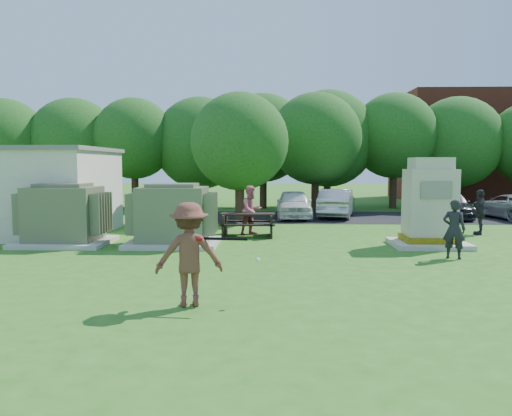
{
  "coord_description": "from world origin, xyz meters",
  "views": [
    {
      "loc": [
        0.49,
        -12.03,
        2.7
      ],
      "look_at": [
        0.0,
        4.0,
        1.3
      ],
      "focal_mm": 35.0,
      "sensor_mm": 36.0,
      "label": 1
    }
  ],
  "objects_px": {
    "batter": "(189,254)",
    "car_silver_a": "(337,203)",
    "person_by_generator": "(454,229)",
    "car_silver_b": "(510,206)",
    "generator_cabinet": "(430,208)",
    "picnic_table": "(248,222)",
    "person_walking_right": "(480,212)",
    "car_dark": "(449,205)",
    "transformer_right": "(173,216)",
    "person_at_picnic": "(251,210)",
    "transformer_left": "(64,216)",
    "car_white": "(294,204)"
  },
  "relations": [
    {
      "from": "generator_cabinet",
      "to": "transformer_right",
      "type": "bearing_deg",
      "value": 179.82
    },
    {
      "from": "batter",
      "to": "car_silver_a",
      "type": "xyz_separation_m",
      "value": [
        4.93,
        16.22,
        -0.27
      ]
    },
    {
      "from": "generator_cabinet",
      "to": "car_silver_b",
      "type": "bearing_deg",
      "value": 52.24
    },
    {
      "from": "transformer_left",
      "to": "batter",
      "type": "xyz_separation_m",
      "value": [
        5.43,
        -7.18,
        0.03
      ]
    },
    {
      "from": "batter",
      "to": "picnic_table",
      "type": "bearing_deg",
      "value": -105.51
    },
    {
      "from": "transformer_left",
      "to": "car_silver_a",
      "type": "height_order",
      "value": "transformer_left"
    },
    {
      "from": "picnic_table",
      "to": "person_at_picnic",
      "type": "bearing_deg",
      "value": 76.69
    },
    {
      "from": "car_white",
      "to": "car_dark",
      "type": "relative_size",
      "value": 0.95
    },
    {
      "from": "generator_cabinet",
      "to": "person_at_picnic",
      "type": "bearing_deg",
      "value": 156.19
    },
    {
      "from": "car_white",
      "to": "generator_cabinet",
      "type": "bearing_deg",
      "value": -64.53
    },
    {
      "from": "generator_cabinet",
      "to": "batter",
      "type": "height_order",
      "value": "generator_cabinet"
    },
    {
      "from": "person_by_generator",
      "to": "person_walking_right",
      "type": "distance_m",
      "value": 5.75
    },
    {
      "from": "transformer_left",
      "to": "transformer_right",
      "type": "bearing_deg",
      "value": 0.0
    },
    {
      "from": "picnic_table",
      "to": "transformer_left",
      "type": "bearing_deg",
      "value": -160.76
    },
    {
      "from": "car_silver_a",
      "to": "car_silver_b",
      "type": "height_order",
      "value": "car_silver_a"
    },
    {
      "from": "car_dark",
      "to": "person_by_generator",
      "type": "bearing_deg",
      "value": -99.99
    },
    {
      "from": "transformer_right",
      "to": "car_silver_b",
      "type": "relative_size",
      "value": 0.68
    },
    {
      "from": "batter",
      "to": "car_dark",
      "type": "relative_size",
      "value": 0.45
    },
    {
      "from": "generator_cabinet",
      "to": "person_at_picnic",
      "type": "relative_size",
      "value": 1.55
    },
    {
      "from": "person_walking_right",
      "to": "car_dark",
      "type": "xyz_separation_m",
      "value": [
        0.96,
        6.04,
        -0.23
      ]
    },
    {
      "from": "batter",
      "to": "person_walking_right",
      "type": "relative_size",
      "value": 1.14
    },
    {
      "from": "transformer_left",
      "to": "generator_cabinet",
      "type": "bearing_deg",
      "value": -0.13
    },
    {
      "from": "person_by_generator",
      "to": "car_dark",
      "type": "xyz_separation_m",
      "value": [
        3.76,
        11.07,
        -0.21
      ]
    },
    {
      "from": "transformer_right",
      "to": "batter",
      "type": "bearing_deg",
      "value": -76.49
    },
    {
      "from": "batter",
      "to": "car_silver_a",
      "type": "relative_size",
      "value": 0.45
    },
    {
      "from": "transformer_left",
      "to": "transformer_right",
      "type": "distance_m",
      "value": 3.7
    },
    {
      "from": "generator_cabinet",
      "to": "person_by_generator",
      "type": "distance_m",
      "value": 2.22
    },
    {
      "from": "generator_cabinet",
      "to": "person_by_generator",
      "type": "bearing_deg",
      "value": -89.34
    },
    {
      "from": "person_at_picnic",
      "to": "car_silver_b",
      "type": "xyz_separation_m",
      "value": [
        12.68,
        6.02,
        -0.33
      ]
    },
    {
      "from": "car_silver_a",
      "to": "person_walking_right",
      "type": "bearing_deg",
      "value": 139.83
    },
    {
      "from": "person_by_generator",
      "to": "car_silver_b",
      "type": "bearing_deg",
      "value": -97.33
    },
    {
      "from": "transformer_right",
      "to": "batter",
      "type": "xyz_separation_m",
      "value": [
        1.73,
        -7.18,
        0.03
      ]
    },
    {
      "from": "transformer_left",
      "to": "person_by_generator",
      "type": "relative_size",
      "value": 1.76
    },
    {
      "from": "generator_cabinet",
      "to": "person_at_picnic",
      "type": "xyz_separation_m",
      "value": [
        -5.98,
        2.64,
        -0.34
      ]
    },
    {
      "from": "generator_cabinet",
      "to": "picnic_table",
      "type": "relative_size",
      "value": 1.44
    },
    {
      "from": "transformer_right",
      "to": "person_walking_right",
      "type": "distance_m",
      "value": 11.68
    },
    {
      "from": "transformer_left",
      "to": "batter",
      "type": "bearing_deg",
      "value": -52.93
    },
    {
      "from": "transformer_right",
      "to": "picnic_table",
      "type": "bearing_deg",
      "value": 41.46
    },
    {
      "from": "transformer_right",
      "to": "car_silver_a",
      "type": "height_order",
      "value": "transformer_right"
    },
    {
      "from": "transformer_left",
      "to": "car_white",
      "type": "relative_size",
      "value": 0.71
    },
    {
      "from": "person_by_generator",
      "to": "car_dark",
      "type": "bearing_deg",
      "value": -84.45
    },
    {
      "from": "generator_cabinet",
      "to": "car_silver_b",
      "type": "relative_size",
      "value": 0.67
    },
    {
      "from": "transformer_left",
      "to": "person_walking_right",
      "type": "relative_size",
      "value": 1.72
    },
    {
      "from": "transformer_left",
      "to": "car_silver_a",
      "type": "distance_m",
      "value": 13.75
    },
    {
      "from": "person_by_generator",
      "to": "car_silver_b",
      "type": "height_order",
      "value": "person_by_generator"
    },
    {
      "from": "car_dark",
      "to": "car_silver_b",
      "type": "xyz_separation_m",
      "value": [
        2.92,
        -0.23,
        -0.03
      ]
    },
    {
      "from": "transformer_right",
      "to": "generator_cabinet",
      "type": "bearing_deg",
      "value": -0.18
    },
    {
      "from": "person_walking_right",
      "to": "car_dark",
      "type": "distance_m",
      "value": 6.12
    },
    {
      "from": "transformer_right",
      "to": "batter",
      "type": "relative_size",
      "value": 1.51
    },
    {
      "from": "generator_cabinet",
      "to": "car_dark",
      "type": "bearing_deg",
      "value": 66.92
    }
  ]
}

